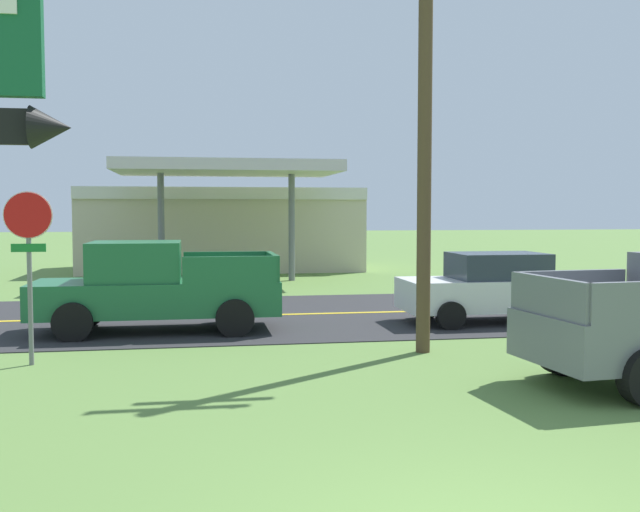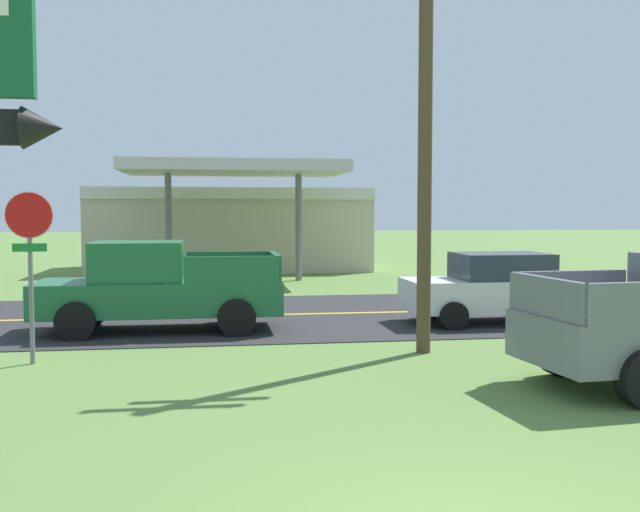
{
  "view_description": "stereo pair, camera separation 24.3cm",
  "coord_description": "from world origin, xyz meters",
  "px_view_note": "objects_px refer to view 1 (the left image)",
  "views": [
    {
      "loc": [
        -2.22,
        -5.01,
        2.62
      ],
      "look_at": [
        0.0,
        8.0,
        1.8
      ],
      "focal_mm": 40.83,
      "sensor_mm": 36.0,
      "label": 1
    },
    {
      "loc": [
        -1.98,
        -5.05,
        2.62
      ],
      "look_at": [
        0.0,
        8.0,
        1.8
      ],
      "focal_mm": 40.83,
      "sensor_mm": 36.0,
      "label": 2
    }
  ],
  "objects_px": {
    "utility_pole": "(425,110)",
    "gas_station": "(222,226)",
    "stop_sign": "(29,246)",
    "pickup_green_on_road": "(154,288)",
    "car_white_near_lane": "(493,287)"
  },
  "relations": [
    {
      "from": "utility_pole",
      "to": "pickup_green_on_road",
      "type": "distance_m",
      "value": 6.89
    },
    {
      "from": "pickup_green_on_road",
      "to": "car_white_near_lane",
      "type": "xyz_separation_m",
      "value": [
        7.74,
        0.0,
        -0.13
      ]
    },
    {
      "from": "pickup_green_on_road",
      "to": "car_white_near_lane",
      "type": "distance_m",
      "value": 7.74
    },
    {
      "from": "stop_sign",
      "to": "gas_station",
      "type": "height_order",
      "value": "gas_station"
    },
    {
      "from": "stop_sign",
      "to": "gas_station",
      "type": "bearing_deg",
      "value": 78.81
    },
    {
      "from": "car_white_near_lane",
      "to": "utility_pole",
      "type": "bearing_deg",
      "value": -130.61
    },
    {
      "from": "utility_pole",
      "to": "gas_station",
      "type": "distance_m",
      "value": 20.26
    },
    {
      "from": "stop_sign",
      "to": "car_white_near_lane",
      "type": "xyz_separation_m",
      "value": [
        9.62,
        3.14,
        -1.2
      ]
    },
    {
      "from": "stop_sign",
      "to": "car_white_near_lane",
      "type": "bearing_deg",
      "value": 18.05
    },
    {
      "from": "pickup_green_on_road",
      "to": "utility_pole",
      "type": "bearing_deg",
      "value": -32.06
    },
    {
      "from": "stop_sign",
      "to": "car_white_near_lane",
      "type": "relative_size",
      "value": 0.7
    },
    {
      "from": "car_white_near_lane",
      "to": "stop_sign",
      "type": "bearing_deg",
      "value": -161.95
    },
    {
      "from": "stop_sign",
      "to": "gas_station",
      "type": "xyz_separation_m",
      "value": [
        3.93,
        19.87,
        -0.08
      ]
    },
    {
      "from": "utility_pole",
      "to": "car_white_near_lane",
      "type": "bearing_deg",
      "value": 49.39
    },
    {
      "from": "gas_station",
      "to": "car_white_near_lane",
      "type": "bearing_deg",
      "value": -71.22
    }
  ]
}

